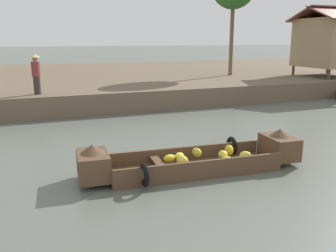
% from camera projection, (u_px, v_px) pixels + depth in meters
% --- Properties ---
extents(ground_plane, '(300.00, 300.00, 0.00)m').
position_uv_depth(ground_plane, '(136.00, 131.00, 12.63)').
color(ground_plane, '#596056').
extents(riverbank_strip, '(160.00, 20.00, 0.93)m').
position_uv_depth(riverbank_strip, '(83.00, 80.00, 24.32)').
color(riverbank_strip, brown).
rests_on(riverbank_strip, ground).
extents(banana_boat, '(5.59, 1.72, 0.90)m').
position_uv_depth(banana_boat, '(194.00, 159.00, 8.76)').
color(banana_boat, brown).
rests_on(banana_boat, ground).
extents(stilt_house_right, '(3.92, 3.86, 4.14)m').
position_uv_depth(stilt_house_right, '(331.00, 42.00, 21.53)').
color(stilt_house_right, '#4C3826').
rests_on(stilt_house_right, riverbank_strip).
extents(vendor_person, '(0.44, 0.44, 1.66)m').
position_uv_depth(vendor_person, '(36.00, 72.00, 14.67)').
color(vendor_person, '#332D28').
rests_on(vendor_person, riverbank_strip).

